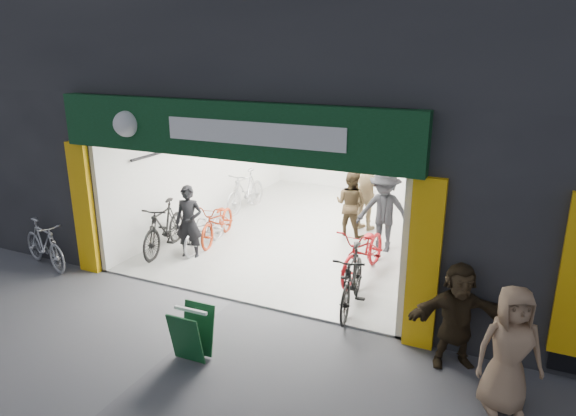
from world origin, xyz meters
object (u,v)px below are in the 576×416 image
Objects in this scene: bike_left_front at (205,230)px; bike_right_front at (352,280)px; sandwich_board at (192,332)px; pedestrian_near at (510,350)px; parked_bike at (44,244)px.

bike_left_front is 4.01m from bike_right_front.
bike_right_front is 2.85m from sandwich_board.
bike_left_front is 6.94m from pedestrian_near.
sandwich_board is (-1.61, -2.35, -0.13)m from bike_right_front.
bike_left_front is at bearing 132.46° from pedestrian_near.
pedestrian_near reaches higher than bike_right_front.
bike_left_front is 4.25m from sandwich_board.
sandwich_board is at bearing -131.44° from bike_right_front.
parked_bike is 1.00× the size of pedestrian_near.
bike_left_front is 1.03× the size of pedestrian_near.
pedestrian_near is at bearing -28.84° from bike_left_front.
parked_bike is at bearing 152.62° from pedestrian_near.
pedestrian_near is (2.49, -1.63, 0.27)m from bike_right_front.
pedestrian_near is 4.17m from sandwich_board.
bike_right_front is 6.26m from parked_bike.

